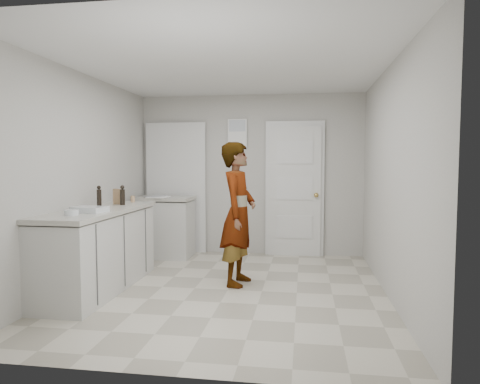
% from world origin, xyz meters
% --- Properties ---
extents(ground, '(4.00, 4.00, 0.00)m').
position_xyz_m(ground, '(0.00, 0.00, 0.00)').
color(ground, '#9C9583').
rests_on(ground, ground).
extents(room_shell, '(4.00, 4.00, 4.00)m').
position_xyz_m(room_shell, '(-0.17, 1.95, 1.02)').
color(room_shell, '#ABAAA1').
rests_on(room_shell, ground).
extents(main_counter, '(0.64, 1.96, 0.93)m').
position_xyz_m(main_counter, '(-1.45, -0.20, 0.43)').
color(main_counter, silver).
rests_on(main_counter, ground).
extents(side_counter, '(0.84, 0.61, 0.93)m').
position_xyz_m(side_counter, '(-1.25, 1.55, 0.43)').
color(side_counter, silver).
rests_on(side_counter, ground).
extents(person, '(0.48, 0.66, 1.69)m').
position_xyz_m(person, '(0.08, 0.26, 0.84)').
color(person, silver).
rests_on(person, ground).
extents(cake_mix_box, '(0.13, 0.09, 0.19)m').
position_xyz_m(cake_mix_box, '(-1.47, 0.35, 1.02)').
color(cake_mix_box, '#A87454').
rests_on(cake_mix_box, main_counter).
extents(spice_jar, '(0.05, 0.05, 0.08)m').
position_xyz_m(spice_jar, '(-1.38, 0.61, 0.97)').
color(spice_jar, tan).
rests_on(spice_jar, main_counter).
extents(oil_cruet_a, '(0.06, 0.06, 0.25)m').
position_xyz_m(oil_cruet_a, '(-1.36, 0.25, 1.04)').
color(oil_cruet_a, black).
rests_on(oil_cruet_a, main_counter).
extents(oil_cruet_b, '(0.06, 0.06, 0.25)m').
position_xyz_m(oil_cruet_b, '(-1.57, 0.06, 1.04)').
color(oil_cruet_b, black).
rests_on(oil_cruet_b, main_counter).
extents(baking_dish, '(0.37, 0.29, 0.06)m').
position_xyz_m(baking_dish, '(-1.39, -0.51, 0.95)').
color(baking_dish, silver).
rests_on(baking_dish, main_counter).
extents(egg_bowl, '(0.14, 0.14, 0.05)m').
position_xyz_m(egg_bowl, '(-1.43, -0.79, 0.95)').
color(egg_bowl, silver).
rests_on(egg_bowl, main_counter).
extents(papers, '(0.29, 0.36, 0.01)m').
position_xyz_m(papers, '(-1.31, 1.41, 0.93)').
color(papers, white).
rests_on(papers, side_counter).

